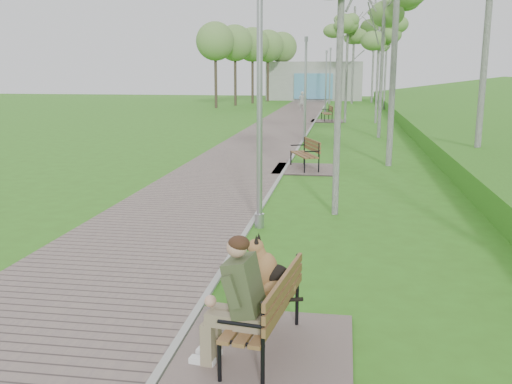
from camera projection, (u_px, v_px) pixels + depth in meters
The scene contains 17 objects.
ground at pixel (253, 222), 12.29m from camera, with size 120.00×120.00×0.00m, color #386F1C.
walkway at pixel (282, 125), 33.31m from camera, with size 3.50×67.00×0.04m, color #73615D.
kerb at pixel (312, 125), 33.05m from camera, with size 0.10×67.00×0.05m, color #999993.
building_north at pixel (315, 81), 61.32m from camera, with size 10.00×5.20×4.00m.
bench_main at pixel (256, 315), 6.45m from camera, with size 1.99×2.22×1.74m.
bench_second at pixel (304, 163), 18.60m from camera, with size 2.00×2.22×1.23m.
bench_third at pixel (327, 118), 35.91m from camera, with size 1.98×2.20×1.22m.
lamp_post_near at pixel (260, 112), 11.34m from camera, with size 0.20×0.20×5.11m.
lamp_post_second at pixel (305, 94), 25.35m from camera, with size 0.18×0.18×4.62m.
lamp_post_third at pixel (326, 84), 43.20m from camera, with size 0.18×0.18×4.60m.
lamp_post_far at pixel (330, 78), 53.83m from camera, with size 0.20×0.20×5.21m.
pedestrian_near at pixel (302, 101), 44.84m from camera, with size 0.56×0.37×1.53m, color silver.
birch_mid_a at pixel (384, 16), 26.19m from camera, with size 2.38×2.38×7.16m.
birch_mid_c at pixel (379, 32), 33.65m from camera, with size 2.22×2.22×6.84m.
birch_far_b at pixel (348, 34), 34.05m from camera, with size 2.23×2.23×6.69m.
birch_distant_a at pixel (354, 25), 53.00m from camera, with size 2.86×2.86×9.27m.
birch_distant_b at pixel (375, 8), 54.24m from camera, with size 2.88×2.88×11.33m.
Camera 1 is at (1.90, -11.73, 3.22)m, focal length 40.00 mm.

